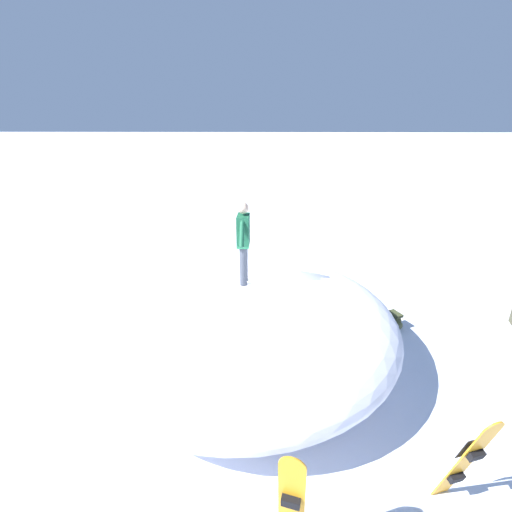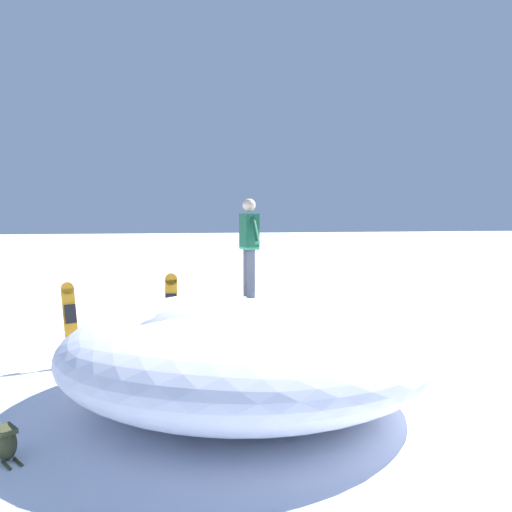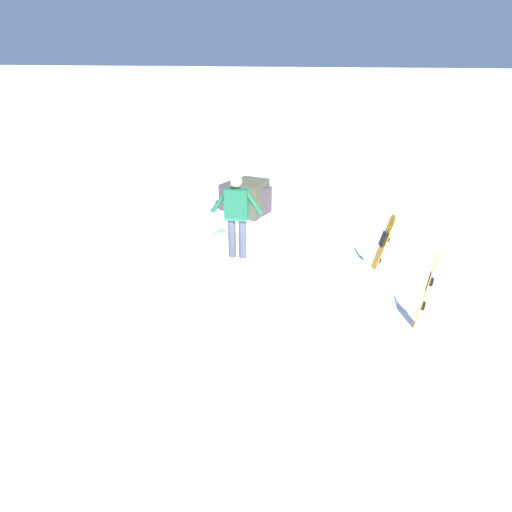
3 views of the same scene
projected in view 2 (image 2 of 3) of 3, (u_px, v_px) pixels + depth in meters
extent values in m
plane|color=white|center=(221.00, 404.00, 8.33)|extent=(240.00, 240.00, 0.00)
ellipsoid|color=white|center=(248.00, 348.00, 8.54)|extent=(8.34, 8.36, 1.70)
cylinder|color=#333842|center=(251.00, 274.00, 8.32)|extent=(0.14, 0.14, 0.77)
cylinder|color=#333842|center=(247.00, 272.00, 8.51)|extent=(0.14, 0.14, 0.77)
cube|color=#195638|center=(249.00, 231.00, 8.37)|extent=(0.43, 0.23, 0.57)
sphere|color=beige|center=(249.00, 205.00, 8.34)|extent=(0.21, 0.21, 0.21)
cylinder|color=#195638|center=(255.00, 229.00, 8.08)|extent=(0.37, 0.09, 0.47)
cylinder|color=#195638|center=(244.00, 228.00, 8.65)|extent=(0.37, 0.09, 0.47)
cube|color=orange|center=(71.00, 328.00, 10.53)|extent=(0.47, 0.37, 1.55)
cylinder|color=orange|center=(67.00, 288.00, 10.64)|extent=(0.16, 0.28, 0.26)
cube|color=black|center=(70.00, 314.00, 10.52)|extent=(0.16, 0.24, 0.37)
cube|color=black|center=(69.00, 313.00, 10.60)|extent=(0.15, 0.21, 0.12)
cube|color=black|center=(72.00, 341.00, 10.52)|extent=(0.15, 0.21, 0.12)
cube|color=orange|center=(171.00, 315.00, 11.80)|extent=(0.26, 0.32, 1.60)
cylinder|color=orange|center=(171.00, 279.00, 11.83)|extent=(0.12, 0.28, 0.28)
cube|color=black|center=(171.00, 302.00, 11.79)|extent=(0.11, 0.24, 0.38)
cube|color=black|center=(171.00, 302.00, 11.85)|extent=(0.13, 0.20, 0.12)
cube|color=black|center=(171.00, 327.00, 11.83)|extent=(0.13, 0.20, 0.12)
ellipsoid|color=#383D23|center=(6.00, 443.00, 6.38)|extent=(0.45, 0.38, 0.40)
ellipsoid|color=#4B5131|center=(1.00, 444.00, 6.51)|extent=(0.18, 0.21, 0.19)
cube|color=#383D23|center=(5.00, 429.00, 6.37)|extent=(0.38, 0.32, 0.06)
cylinder|color=#383D23|center=(6.00, 465.00, 6.20)|extent=(0.26, 0.15, 0.04)
cylinder|color=#383D23|center=(18.00, 462.00, 6.29)|extent=(0.26, 0.15, 0.04)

